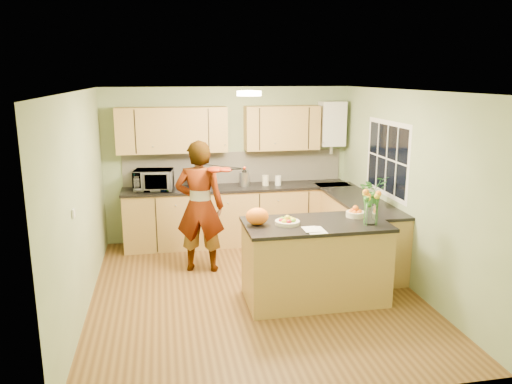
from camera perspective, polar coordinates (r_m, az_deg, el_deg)
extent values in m
plane|color=#573718|center=(6.45, -0.25, -11.32)|extent=(4.50, 4.50, 0.00)
cube|color=white|center=(5.87, -0.28, 11.50)|extent=(4.00, 4.50, 0.02)
cube|color=gray|center=(8.21, -3.15, 3.18)|extent=(4.00, 0.02, 2.50)
cube|color=gray|center=(3.94, 5.79, -8.03)|extent=(4.00, 0.02, 2.50)
cube|color=gray|center=(6.01, -19.36, -1.27)|extent=(0.02, 4.50, 2.50)
cube|color=gray|center=(6.69, 16.83, 0.32)|extent=(0.02, 4.50, 2.50)
cube|color=#B18947|center=(8.12, -2.09, -2.73)|extent=(3.60, 0.60, 0.90)
cube|color=black|center=(7.99, -2.11, 0.49)|extent=(3.64, 0.62, 0.04)
cube|color=#B18947|center=(7.51, 11.41, -4.31)|extent=(0.60, 2.20, 0.90)
cube|color=black|center=(7.38, 11.51, -0.83)|extent=(0.62, 2.24, 0.04)
cube|color=beige|center=(8.22, -2.44, 2.84)|extent=(3.60, 0.02, 0.52)
cube|color=#B18947|center=(7.89, -9.57, 7.01)|extent=(1.70, 0.34, 0.70)
cube|color=#B18947|center=(8.12, 2.96, 7.34)|extent=(1.20, 0.34, 0.70)
cube|color=white|center=(8.37, 8.67, 7.73)|extent=(0.40, 0.30, 0.72)
cylinder|color=silver|center=(8.41, 8.57, 5.01)|extent=(0.06, 0.06, 0.20)
cube|color=white|center=(7.16, 14.75, 3.72)|extent=(0.01, 1.30, 1.05)
cube|color=black|center=(7.15, 14.72, 3.72)|extent=(0.01, 1.18, 0.92)
cube|color=white|center=(5.42, -20.13, -2.30)|extent=(0.02, 0.09, 0.09)
cylinder|color=#FFEABF|center=(6.17, -0.80, 11.20)|extent=(0.30, 0.30, 0.06)
cylinder|color=white|center=(6.16, -0.80, 11.48)|extent=(0.10, 0.10, 0.02)
cube|color=#B18947|center=(6.11, 6.74, -8.06)|extent=(1.66, 0.83, 0.93)
cube|color=black|center=(5.95, 6.87, -3.68)|extent=(1.70, 0.87, 0.04)
cylinder|color=beige|center=(5.85, 3.60, -3.49)|extent=(0.29, 0.29, 0.04)
cylinder|color=beige|center=(6.26, 11.28, -2.50)|extent=(0.23, 0.23, 0.07)
cylinder|color=silver|center=(5.96, 12.94, -2.52)|extent=(0.12, 0.12, 0.24)
ellipsoid|color=orange|center=(5.80, 0.14, -2.79)|extent=(0.31, 0.28, 0.20)
cube|color=white|center=(5.64, 6.83, -4.35)|extent=(0.20, 0.28, 0.01)
imported|color=tan|center=(6.89, -6.44, -1.67)|extent=(0.75, 0.58, 1.83)
imported|color=white|center=(7.85, -11.61, 1.35)|extent=(0.63, 0.47, 0.32)
cube|color=navy|center=(7.93, -6.52, 1.43)|extent=(0.33, 0.25, 0.26)
cylinder|color=silver|center=(8.01, -1.33, 1.50)|extent=(0.16, 0.16, 0.22)
sphere|color=black|center=(7.98, -1.34, 2.57)|extent=(0.08, 0.08, 0.08)
cylinder|color=beige|center=(8.05, 1.09, 1.35)|extent=(0.14, 0.14, 0.17)
cylinder|color=white|center=(8.07, 2.54, 1.33)|extent=(0.13, 0.13, 0.16)
imported|color=#2D6B23|center=(6.90, 13.17, 0.10)|extent=(0.45, 0.41, 0.43)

